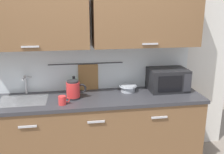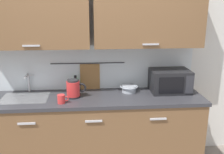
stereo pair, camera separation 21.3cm
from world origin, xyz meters
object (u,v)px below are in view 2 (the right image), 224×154
object	(u,v)px
dish_soap_bottle	(75,84)
mug_near_sink	(61,99)
microwave	(170,81)
electric_kettle	(73,89)
mixing_bowl	(129,88)

from	to	relation	value
dish_soap_bottle	mug_near_sink	distance (m)	0.42
microwave	dish_soap_bottle	distance (m)	1.14
electric_kettle	mug_near_sink	xyz separation A→B (m)	(-0.12, -0.17, -0.05)
electric_kettle	mixing_bowl	xyz separation A→B (m)	(0.65, 0.13, -0.06)
microwave	mug_near_sink	size ratio (longest dim) A/B	3.83
microwave	mug_near_sink	distance (m)	1.30
microwave	dish_soap_bottle	size ratio (longest dim) A/B	2.35
dish_soap_bottle	mug_near_sink	bearing A→B (deg)	-107.89
dish_soap_bottle	mug_near_sink	xyz separation A→B (m)	(-0.13, -0.39, -0.04)
dish_soap_bottle	electric_kettle	bearing A→B (deg)	-92.19
dish_soap_bottle	mixing_bowl	bearing A→B (deg)	-7.91
electric_kettle	dish_soap_bottle	distance (m)	0.22
mug_near_sink	mixing_bowl	world-z (taller)	mug_near_sink
electric_kettle	mug_near_sink	world-z (taller)	electric_kettle
microwave	dish_soap_bottle	world-z (taller)	microwave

